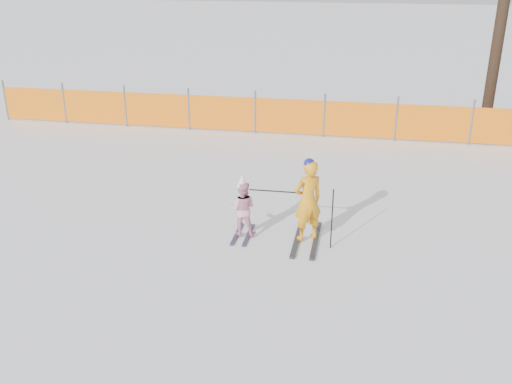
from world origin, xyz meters
TOP-DOWN VIEW (x-y plane):
  - ground at (0.00, 0.00)m, footprint 120.00×120.00m
  - adult at (0.89, 0.77)m, footprint 0.66×1.49m
  - child at (-0.30, 0.76)m, footprint 0.53×0.90m
  - ski_poles at (0.86, 0.66)m, footprint 1.52×0.22m
  - safety_fence at (-1.09, 7.35)m, footprint 16.54×0.06m

SIDE VIEW (x-z plane):
  - ground at x=0.00m, z-range 0.00..0.00m
  - child at x=-0.30m, z-range -0.05..1.16m
  - safety_fence at x=-1.09m, z-range -0.07..1.18m
  - ski_poles at x=0.86m, z-range 0.17..1.29m
  - adult at x=0.89m, z-range -0.01..1.57m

